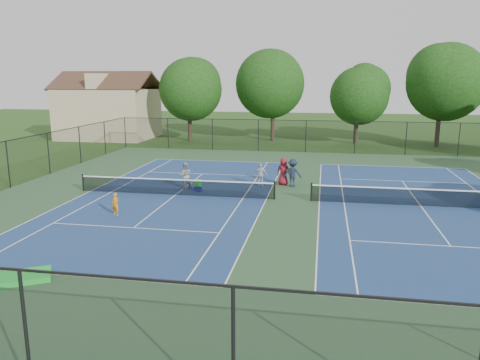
% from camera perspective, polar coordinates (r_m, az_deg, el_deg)
% --- Properties ---
extents(ground, '(140.00, 140.00, 0.00)m').
position_cam_1_polar(ground, '(27.01, 6.44, -2.48)').
color(ground, '#234716').
rests_on(ground, ground).
extents(court_pad, '(36.00, 36.00, 0.01)m').
position_cam_1_polar(court_pad, '(27.01, 6.44, -2.47)').
color(court_pad, '#2C4E31').
rests_on(court_pad, ground).
extents(tennis_court_left, '(12.00, 23.83, 1.07)m').
position_cam_1_polar(tennis_court_left, '(28.27, -7.86, -1.64)').
color(tennis_court_left, navy).
rests_on(tennis_court_left, ground).
extents(tennis_court_right, '(12.00, 23.83, 1.07)m').
position_cam_1_polar(tennis_court_right, '(27.48, 21.18, -2.78)').
color(tennis_court_right, navy).
rests_on(tennis_court_right, ground).
extents(perimeter_fence, '(36.08, 36.08, 3.02)m').
position_cam_1_polar(perimeter_fence, '(26.65, 6.52, 0.85)').
color(perimeter_fence, black).
rests_on(perimeter_fence, ground).
extents(tree_back_a, '(6.80, 6.80, 9.15)m').
position_cam_1_polar(tree_back_a, '(52.16, -6.25, 11.35)').
color(tree_back_a, '#2D2116').
rests_on(tree_back_a, ground).
extents(tree_back_b, '(7.60, 7.60, 10.03)m').
position_cam_1_polar(tree_back_b, '(52.38, 4.08, 12.00)').
color(tree_back_b, '#2D2116').
rests_on(tree_back_b, ground).
extents(tree_back_c, '(6.00, 6.00, 8.40)m').
position_cam_1_polar(tree_back_c, '(51.21, 14.17, 10.41)').
color(tree_back_c, '#2D2116').
rests_on(tree_back_c, ground).
extents(tree_back_d, '(7.80, 7.80, 10.37)m').
position_cam_1_polar(tree_back_d, '(51.37, 23.43, 11.29)').
color(tree_back_d, '#2D2116').
rests_on(tree_back_d, ground).
extents(clapboard_house, '(10.80, 8.10, 7.65)m').
position_cam_1_polar(clapboard_house, '(56.81, -15.72, 8.07)').
color(clapboard_house, tan).
rests_on(clapboard_house, ground).
extents(child_player, '(0.49, 0.39, 1.17)m').
position_cam_1_polar(child_player, '(24.65, -14.94, -2.87)').
color(child_player, orange).
rests_on(child_player, ground).
extents(instructor, '(0.97, 0.85, 1.67)m').
position_cam_1_polar(instructor, '(29.74, -6.68, 0.54)').
color(instructor, gray).
rests_on(instructor, ground).
extents(bystander_a, '(0.87, 0.38, 1.48)m').
position_cam_1_polar(bystander_a, '(30.27, 2.55, 0.63)').
color(bystander_a, silver).
rests_on(bystander_a, ground).
extents(bystander_b, '(1.28, 0.89, 1.80)m').
position_cam_1_polar(bystander_b, '(30.20, 6.45, 0.86)').
color(bystander_b, '#192237').
rests_on(bystander_b, ground).
extents(bystander_c, '(0.99, 0.76, 1.81)m').
position_cam_1_polar(bystander_c, '(30.66, 5.31, 1.06)').
color(bystander_c, maroon).
rests_on(bystander_c, ground).
extents(ball_crate, '(0.45, 0.36, 0.29)m').
position_cam_1_polar(ball_crate, '(29.07, -5.14, -1.09)').
color(ball_crate, '#161E9A').
rests_on(ball_crate, ground).
extents(ball_hopper, '(0.40, 0.36, 0.44)m').
position_cam_1_polar(ball_hopper, '(28.99, -5.15, -0.39)').
color(ball_hopper, green).
rests_on(ball_hopper, ball_crate).
extents(green_tarp, '(2.06, 1.86, 0.20)m').
position_cam_1_polar(green_tarp, '(18.21, -24.78, -10.67)').
color(green_tarp, green).
rests_on(green_tarp, ground).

